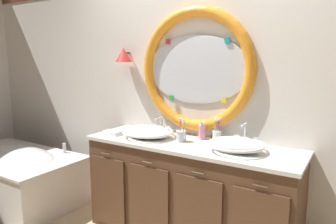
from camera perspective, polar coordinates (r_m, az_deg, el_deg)
back_wall_assembly at (r=2.88m, az=5.47°, el=4.85°), size 6.40×0.26×2.60m
vanity_counter at (r=2.79m, az=3.85°, el=-14.18°), size 1.85×0.60×0.86m
bathtub at (r=3.90m, az=-26.15°, el=-9.89°), size 1.51×0.86×0.63m
sink_basin_left at (r=2.82m, az=-3.71°, el=-3.60°), size 0.46×0.46×0.10m
sink_basin_right at (r=2.45m, az=12.27°, el=-5.79°), size 0.44×0.44×0.11m
faucet_set_left at (r=3.00m, az=-1.27°, el=-2.63°), size 0.21×0.14×0.15m
faucet_set_right at (r=2.65m, az=13.88°, el=-4.30°), size 0.21×0.15×0.18m
toothbrush_holder_left at (r=2.67m, az=2.51°, el=-4.30°), size 0.09×0.09×0.20m
toothbrush_holder_right at (r=2.73m, az=8.90°, el=-4.06°), size 0.08×0.08×0.21m
soap_dispenser at (r=2.77m, az=6.24°, el=-3.56°), size 0.06×0.07×0.16m
folded_hand_towel at (r=2.97m, az=-10.14°, el=-3.76°), size 0.19×0.10×0.03m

